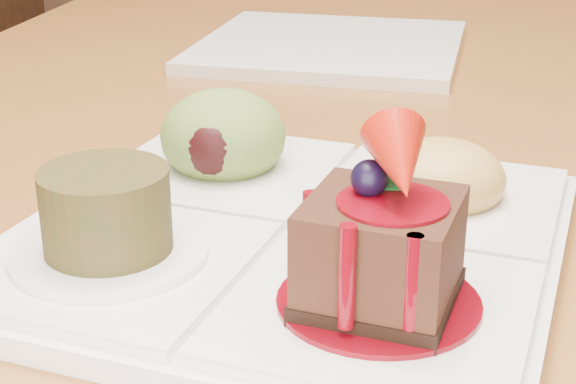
# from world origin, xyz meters

# --- Properties ---
(dining_table) EXTENTS (1.00, 1.80, 0.75)m
(dining_table) POSITION_xyz_m (0.00, 0.00, 0.68)
(dining_table) COLOR brown
(dining_table) RESTS_ON ground
(chair_left) EXTENTS (0.55, 0.55, 1.06)m
(chair_left) POSITION_xyz_m (-0.68, 0.04, 0.60)
(chair_left) COLOR black
(chair_left) RESTS_ON ground
(sampler_plate) EXTENTS (0.31, 0.31, 0.10)m
(sampler_plate) POSITION_xyz_m (-0.09, -0.75, 0.77)
(sampler_plate) COLOR white
(sampler_plate) RESTS_ON dining_table
(second_plate) EXTENTS (0.26, 0.26, 0.01)m
(second_plate) POSITION_xyz_m (-0.13, -0.30, 0.76)
(second_plate) COLOR white
(second_plate) RESTS_ON dining_table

